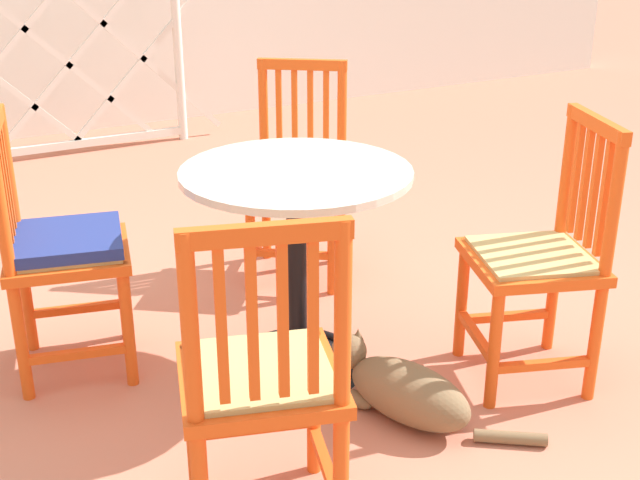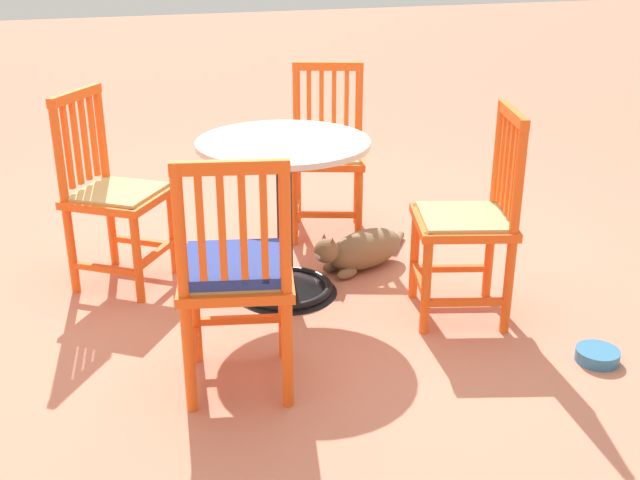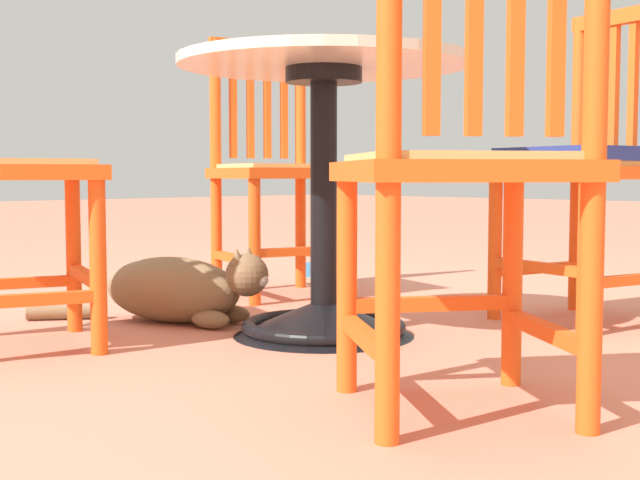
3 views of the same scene
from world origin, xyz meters
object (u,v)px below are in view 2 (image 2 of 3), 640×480
at_px(cafe_table, 285,236).
at_px(orange_chair_by_planter, 327,156).
at_px(tabby_cat, 360,251).
at_px(orange_chair_facing_out, 470,222).
at_px(pet_water_bowl, 597,355).
at_px(orange_chair_near_fence, 114,196).
at_px(orange_chair_tucked_in, 236,276).

distance_m(cafe_table, orange_chair_by_planter, 0.82).
bearing_deg(cafe_table, tabby_cat, -70.63).
relative_size(orange_chair_facing_out, pet_water_bowl, 5.36).
distance_m(orange_chair_facing_out, pet_water_bowl, 0.74).
bearing_deg(orange_chair_near_fence, cafe_table, -117.30).
height_order(orange_chair_facing_out, orange_chair_by_planter, same).
bearing_deg(orange_chair_near_fence, orange_chair_facing_out, -120.20).
distance_m(orange_chair_tucked_in, pet_water_bowl, 1.46).
relative_size(orange_chair_facing_out, orange_chair_near_fence, 1.00).
bearing_deg(tabby_cat, orange_chair_facing_out, -156.28).
bearing_deg(orange_chair_tucked_in, pet_water_bowl, -101.44).
distance_m(orange_chair_near_fence, orange_chair_tucked_in, 1.12).
height_order(orange_chair_near_fence, pet_water_bowl, orange_chair_near_fence).
distance_m(orange_chair_facing_out, orange_chair_near_fence, 1.62).
relative_size(orange_chair_tucked_in, tabby_cat, 1.42).
relative_size(orange_chair_near_fence, tabby_cat, 1.42).
distance_m(orange_chair_tucked_in, tabby_cat, 1.22).
bearing_deg(pet_water_bowl, orange_chair_facing_out, 30.36).
height_order(orange_chair_tucked_in, pet_water_bowl, orange_chair_tucked_in).
height_order(cafe_table, orange_chair_tucked_in, orange_chair_tucked_in).
height_order(cafe_table, orange_chair_facing_out, orange_chair_facing_out).
bearing_deg(orange_chair_facing_out, orange_chair_near_fence, 59.80).
bearing_deg(orange_chair_facing_out, tabby_cat, 23.72).
bearing_deg(pet_water_bowl, orange_chair_tucked_in, 78.56).
relative_size(cafe_table, orange_chair_tucked_in, 0.83).
relative_size(cafe_table, pet_water_bowl, 4.47).
relative_size(cafe_table, orange_chair_near_fence, 0.83).
xyz_separation_m(orange_chair_by_planter, orange_chair_tucked_in, (-1.38, 0.81, 0.01)).
distance_m(orange_chair_facing_out, orange_chair_by_planter, 1.15).
bearing_deg(orange_chair_by_planter, orange_chair_near_fence, 105.15).
xyz_separation_m(cafe_table, orange_chair_by_planter, (0.68, -0.43, 0.15)).
distance_m(tabby_cat, pet_water_bowl, 1.26).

